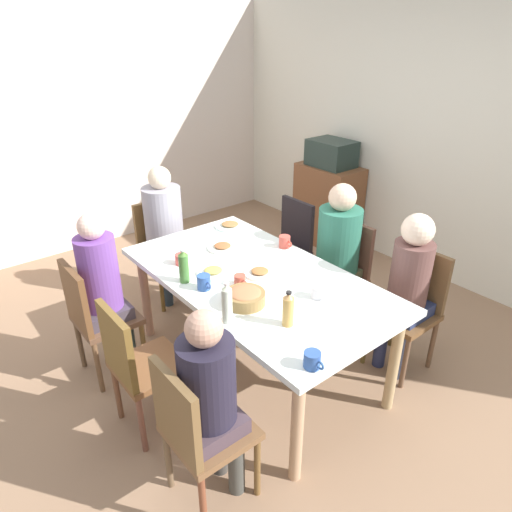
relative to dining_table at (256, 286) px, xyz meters
name	(u,v)px	position (x,y,z in m)	size (l,w,h in m)	color
ground_plane	(256,366)	(0.00, 0.00, -0.70)	(6.87, 6.87, 0.00)	#937055
wall_back	(456,146)	(0.00, 2.35, 0.60)	(5.96, 0.12, 2.60)	silver
wall_left	(83,128)	(-2.92, 0.00, 0.60)	(0.12, 4.82, 2.60)	silver
dining_table	(256,286)	(0.00, 0.00, 0.00)	(1.93, 1.05, 0.77)	white
chair_0	(342,270)	(0.00, 0.90, -0.19)	(0.40, 0.40, 0.90)	brown
person_0	(337,246)	(0.00, 0.82, 0.06)	(0.33, 0.33, 1.25)	brown
chair_1	(137,362)	(0.00, -0.90, -0.19)	(0.40, 0.40, 0.90)	brown
chair_2	(288,243)	(-0.64, 0.90, -0.19)	(0.40, 0.40, 0.90)	black
chair_3	(95,314)	(-0.64, -0.90, -0.19)	(0.40, 0.40, 0.90)	brown
person_3	(103,284)	(-0.64, -0.81, 0.02)	(0.30, 0.30, 1.23)	#393F44
chair_4	(196,429)	(0.64, -0.90, -0.19)	(0.40, 0.40, 0.90)	brown
person_4	(210,393)	(0.64, -0.81, -0.01)	(0.30, 0.30, 1.17)	#413D38
chair_5	(162,245)	(-1.35, 0.00, -0.19)	(0.40, 0.40, 0.90)	brown
person_5	(164,223)	(-1.26, 0.00, 0.05)	(0.33, 0.33, 1.25)	#342C55
chair_6	(411,303)	(0.64, 0.90, -0.19)	(0.40, 0.40, 0.90)	brown
person_6	(408,282)	(0.64, 0.81, 0.03)	(0.30, 0.30, 1.21)	#323749
plate_0	(230,225)	(-0.79, 0.36, 0.09)	(0.25, 0.25, 0.04)	white
plate_1	(222,247)	(-0.49, 0.07, 0.09)	(0.23, 0.23, 0.04)	white
plate_2	(260,273)	(0.00, 0.03, 0.09)	(0.21, 0.21, 0.04)	silver
plate_3	(213,272)	(-0.21, -0.20, 0.09)	(0.22, 0.22, 0.04)	white
bowl_0	(245,297)	(0.22, -0.27, 0.13)	(0.25, 0.25, 0.10)	olive
cup_0	(240,280)	(0.03, -0.16, 0.11)	(0.11, 0.07, 0.07)	#CA4F3D
cup_1	(181,259)	(-0.46, -0.30, 0.12)	(0.12, 0.08, 0.08)	#D14C42
cup_2	(318,292)	(0.45, 0.12, 0.12)	(0.12, 0.09, 0.08)	white
cup_3	(285,242)	(-0.21, 0.45, 0.12)	(0.12, 0.09, 0.09)	#C74D40
cup_4	(312,360)	(0.89, -0.37, 0.12)	(0.12, 0.09, 0.09)	#30549D
cup_5	(204,282)	(-0.08, -0.36, 0.13)	(0.12, 0.09, 0.10)	#3157A6
bottle_0	(184,267)	(-0.24, -0.41, 0.19)	(0.07, 0.07, 0.23)	#437935
bottle_1	(227,304)	(0.31, -0.46, 0.20)	(0.06, 0.06, 0.26)	silver
bottle_2	(288,309)	(0.55, -0.22, 0.18)	(0.06, 0.06, 0.22)	gold
side_cabinet	(328,205)	(-1.22, 2.05, -0.25)	(0.70, 0.44, 0.90)	brown
microwave	(331,153)	(-1.22, 2.05, 0.34)	(0.48, 0.36, 0.28)	#1E2E29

